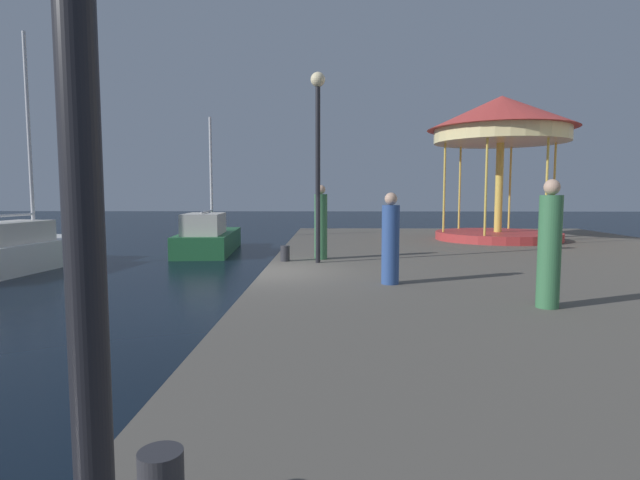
{
  "coord_description": "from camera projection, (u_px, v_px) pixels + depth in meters",
  "views": [
    {
      "loc": [
        1.54,
        -11.28,
        2.55
      ],
      "look_at": [
        1.23,
        3.06,
        1.22
      ],
      "focal_mm": 28.44,
      "sensor_mm": 36.0,
      "label": 1
    }
  ],
  "objects": [
    {
      "name": "carousel",
      "position": [
        501.0,
        133.0,
        18.68
      ],
      "size": [
        5.37,
        5.37,
        5.31
      ],
      "color": "#B23333",
      "rests_on": "quay_dock"
    },
    {
      "name": "quay_dock",
      "position": [
        569.0,
        290.0,
        11.31
      ],
      "size": [
        13.74,
        27.96,
        0.8
      ],
      "primitive_type": "cube",
      "color": "#5B564F",
      "rests_on": "ground"
    },
    {
      "name": "person_mid_promenade",
      "position": [
        549.0,
        248.0,
        7.7
      ],
      "size": [
        0.34,
        0.34,
        1.96
      ],
      "color": "#387247",
      "rests_on": "quay_dock"
    },
    {
      "name": "ground_plane",
      "position": [
        263.0,
        306.0,
        11.5
      ],
      "size": [
        120.0,
        120.0,
        0.0
      ],
      "primitive_type": "plane",
      "color": "black"
    },
    {
      "name": "sailboat_green",
      "position": [
        208.0,
        238.0,
        21.75
      ],
      "size": [
        2.55,
        6.21,
        5.9
      ],
      "color": "#236638",
      "rests_on": "ground"
    },
    {
      "name": "sailboat_white",
      "position": [
        16.0,
        251.0,
        16.63
      ],
      "size": [
        2.73,
        6.69,
        7.93
      ],
      "color": "white",
      "rests_on": "ground"
    },
    {
      "name": "person_far_corner",
      "position": [
        390.0,
        241.0,
        9.73
      ],
      "size": [
        0.34,
        0.34,
        1.76
      ],
      "color": "#2D4C8C",
      "rests_on": "quay_dock"
    },
    {
      "name": "lamp_post_mid_promenade",
      "position": [
        318.0,
        135.0,
        12.5
      ],
      "size": [
        0.36,
        0.36,
        4.7
      ],
      "color": "black",
      "rests_on": "quay_dock"
    },
    {
      "name": "person_by_the_water",
      "position": [
        321.0,
        224.0,
        13.41
      ],
      "size": [
        0.34,
        0.34,
        1.97
      ],
      "color": "#387247",
      "rests_on": "quay_dock"
    },
    {
      "name": "bollard_center",
      "position": [
        285.0,
        253.0,
        13.07
      ],
      "size": [
        0.24,
        0.24,
        0.4
      ],
      "primitive_type": "cylinder",
      "color": "#2D2D33",
      "rests_on": "quay_dock"
    }
  ]
}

